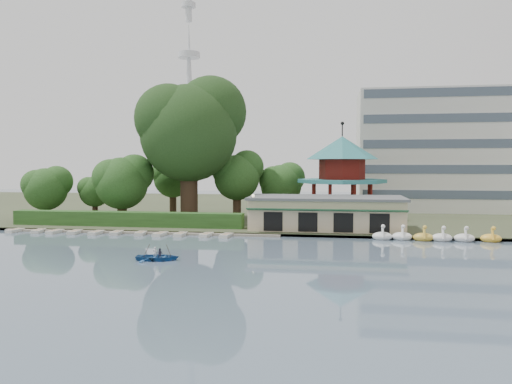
% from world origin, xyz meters
% --- Properties ---
extents(ground_plane, '(220.00, 220.00, 0.00)m').
position_xyz_m(ground_plane, '(0.00, 0.00, 0.00)').
color(ground_plane, slate).
rests_on(ground_plane, ground).
extents(shore, '(220.00, 70.00, 0.40)m').
position_xyz_m(shore, '(0.00, 52.00, 0.20)').
color(shore, '#424930').
rests_on(shore, ground).
extents(embankment, '(220.00, 0.60, 0.30)m').
position_xyz_m(embankment, '(0.00, 17.30, 0.15)').
color(embankment, gray).
rests_on(embankment, ground).
extents(dock, '(34.00, 1.60, 0.24)m').
position_xyz_m(dock, '(-12.00, 17.20, 0.12)').
color(dock, gray).
rests_on(dock, ground).
extents(boathouse, '(18.60, 9.39, 3.90)m').
position_xyz_m(boathouse, '(10.00, 21.97, 2.37)').
color(boathouse, beige).
rests_on(boathouse, shore).
extents(pavilion, '(12.40, 12.40, 13.50)m').
position_xyz_m(pavilion, '(12.00, 32.00, 7.48)').
color(pavilion, beige).
rests_on(pavilion, shore).
extents(office_building, '(38.00, 18.00, 20.00)m').
position_xyz_m(office_building, '(32.67, 49.00, 9.73)').
color(office_building, silver).
rests_on(office_building, shore).
extents(broadcast_tower, '(8.00, 8.00, 96.00)m').
position_xyz_m(broadcast_tower, '(-42.00, 140.00, 33.98)').
color(broadcast_tower, silver).
rests_on(broadcast_tower, ground).
extents(hedge, '(30.00, 2.00, 1.80)m').
position_xyz_m(hedge, '(-15.00, 20.50, 1.30)').
color(hedge, '#2B5520').
rests_on(hedge, shore).
extents(lamp_post, '(0.36, 0.36, 4.28)m').
position_xyz_m(lamp_post, '(1.50, 19.00, 3.34)').
color(lamp_post, black).
rests_on(lamp_post, shore).
extents(big_tree, '(14.75, 13.74, 20.21)m').
position_xyz_m(big_tree, '(-8.82, 28.22, 13.48)').
color(big_tree, '#3A281C').
rests_on(big_tree, shore).
extents(small_trees, '(39.76, 16.85, 9.86)m').
position_xyz_m(small_trees, '(-12.99, 30.91, 5.86)').
color(small_trees, '#3A281C').
rests_on(small_trees, shore).
extents(swan_boats, '(13.41, 2.14, 1.92)m').
position_xyz_m(swan_boats, '(21.57, 16.59, 0.40)').
color(swan_boats, white).
rests_on(swan_boats, ground).
extents(moored_rowboats, '(27.48, 2.71, 0.36)m').
position_xyz_m(moored_rowboats, '(-14.04, 15.82, 0.18)').
color(moored_rowboats, beige).
rests_on(moored_rowboats, ground).
extents(rowboat_with_passengers, '(5.51, 4.20, 2.01)m').
position_xyz_m(rowboat_with_passengers, '(-3.99, 1.64, 0.53)').
color(rowboat_with_passengers, '#235693').
rests_on(rowboat_with_passengers, ground).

